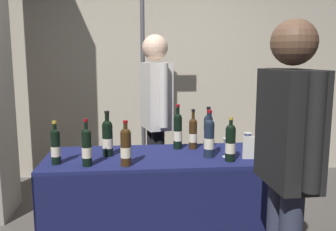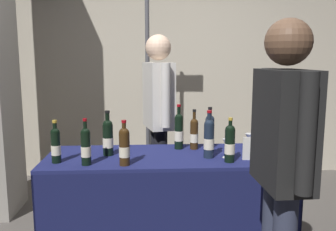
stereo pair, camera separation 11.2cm
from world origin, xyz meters
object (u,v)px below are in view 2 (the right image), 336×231
Objects in this scene: tasting_table at (168,185)px; display_bottle_0 at (56,144)px; wine_glass_near_vendor at (276,148)px; vendor_presenter at (159,109)px; wine_glass_mid at (250,138)px; taster_foreground_right at (283,154)px; featured_wine_bottle at (86,146)px; wine_glass_near_taster at (227,144)px; booth_signpost at (147,62)px.

display_bottle_0 is at bearing -169.26° from tasting_table.
vendor_presenter is (-0.81, 0.84, 0.17)m from wine_glass_near_vendor.
taster_foreground_right reaches higher than wine_glass_mid.
wine_glass_near_vendor is (1.33, 0.05, -0.05)m from featured_wine_bottle.
wine_glass_near_vendor is at bearing -11.76° from wine_glass_near_taster.
vendor_presenter is (-0.05, 0.68, 0.49)m from tasting_table.
taster_foreground_right is 2.13m from booth_signpost.
tasting_table is 1.08× the size of taster_foreground_right.
wine_glass_near_taster is (-0.24, -0.25, 0.01)m from wine_glass_mid.
wine_glass_near_taster is at bearing 6.35° from taster_foreground_right.
wine_glass_near_taster is 0.79m from taster_foreground_right.
taster_foreground_right is (0.11, -0.78, 0.14)m from wine_glass_near_taster.
booth_signpost is at bearing 125.59° from wine_glass_near_vendor.
wine_glass_near_vendor is 0.76m from taster_foreground_right.
display_bottle_0 is at bearing 59.82° from taster_foreground_right.
featured_wine_bottle is 1.29m from wine_glass_mid.
wine_glass_near_taster is 0.08× the size of taster_foreground_right.
tasting_table is 14.84× the size of wine_glass_near_vendor.
wine_glass_mid is at bearing 46.55° from wine_glass_near_taster.
wine_glass_near_taster is (-0.33, 0.07, 0.01)m from wine_glass_near_vendor.
tasting_table is 0.78× the size of booth_signpost.
wine_glass_mid is 0.88× the size of wine_glass_near_taster.
wine_glass_near_vendor is at bearing -72.98° from wine_glass_mid.
vendor_presenter is (0.74, 0.83, 0.12)m from display_bottle_0.
display_bottle_0 is at bearing -177.43° from wine_glass_near_taster.
display_bottle_0 is (-0.78, -0.15, 0.37)m from tasting_table.
vendor_presenter reaches higher than wine_glass_near_vendor.
taster_foreground_right reaches higher than featured_wine_bottle.
booth_signpost is at bearing 72.20° from featured_wine_bottle.
taster_foreground_right is (1.32, -0.72, 0.11)m from display_bottle_0.
display_bottle_0 is at bearing -168.13° from wine_glass_mid.
wine_glass_near_vendor is at bearing -12.18° from tasting_table.
wine_glass_near_vendor is 0.87× the size of wine_glass_near_taster.
taster_foreground_right is at bearing -82.16° from wine_glass_near_taster.
wine_glass_near_taster is at bearing 18.81° from vendor_presenter.
wine_glass_mid reaches higher than tasting_table.
booth_signpost reaches higher than wine_glass_mid.
wine_glass_near_taster is 1.44m from booth_signpost.
wine_glass_near_vendor is 0.07× the size of taster_foreground_right.
featured_wine_bottle is 1.04m from vendor_presenter.
booth_signpost is (-0.10, 0.42, 0.42)m from vendor_presenter.
featured_wine_bottle is 0.19× the size of vendor_presenter.
tasting_table is at bearing -82.46° from booth_signpost.
wine_glass_mid is 0.90m from vendor_presenter.
booth_signpost reaches higher than wine_glass_near_vendor.
tasting_table is at bearing 10.74° from display_bottle_0.
vendor_presenter is 0.73× the size of booth_signpost.
booth_signpost is (-0.68, 1.97, 0.43)m from taster_foreground_right.
featured_wine_bottle is at bearing -107.80° from booth_signpost.
vendor_presenter reaches higher than wine_glass_mid.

